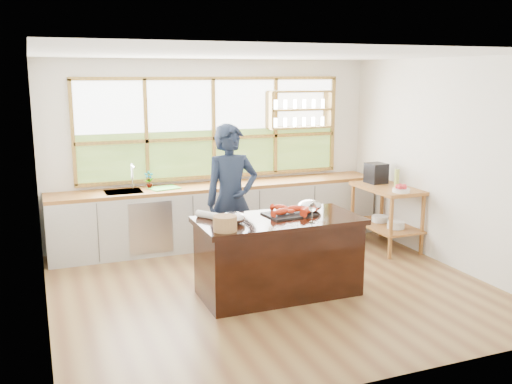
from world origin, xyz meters
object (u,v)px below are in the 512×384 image
island (278,256)px  espresso_machine (376,173)px  cook (231,201)px  wicker_basket (225,223)px

island → espresso_machine: (2.19, 1.40, 0.59)m
cook → espresso_machine: size_ratio=6.41×
espresso_machine → wicker_basket: size_ratio=1.20×
island → cook: size_ratio=0.97×
island → wicker_basket: size_ratio=7.47×
espresso_machine → wicker_basket: 3.37m
cook → wicker_basket: 1.19m
cook → espresso_machine: (2.47, 0.58, 0.10)m
wicker_basket → island: bearing=21.1°
cook → wicker_basket: cook is taller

